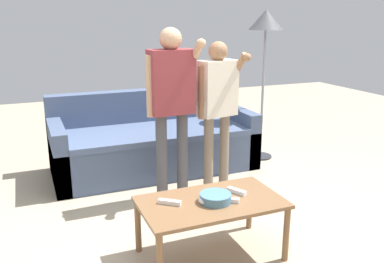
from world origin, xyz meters
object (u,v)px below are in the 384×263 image
(snack_bowl, at_px, (215,198))
(game_remote_wand_spare, at_px, (237,191))
(player_right, at_px, (217,99))
(couch, at_px, (153,143))
(player_center, at_px, (171,95))
(floor_lamp, at_px, (266,29))
(game_remote_wand_near, at_px, (227,200))
(game_remote_wand_far, at_px, (170,202))
(game_remote_nunchuk, at_px, (203,201))
(coffee_table, at_px, (211,208))

(snack_bowl, bearing_deg, game_remote_wand_spare, 20.21)
(snack_bowl, height_order, player_right, player_right)
(couch, xyz_separation_m, snack_bowl, (-0.13, -1.88, 0.16))
(game_remote_wand_spare, bearing_deg, player_center, 98.14)
(floor_lamp, height_order, player_center, floor_lamp)
(game_remote_wand_near, bearing_deg, game_remote_wand_far, 163.43)
(couch, height_order, game_remote_wand_spare, couch)
(game_remote_nunchuk, xyz_separation_m, floor_lamp, (1.52, 1.73, 1.06))
(coffee_table, relative_size, game_remote_wand_spare, 6.44)
(coffee_table, relative_size, game_remote_wand_near, 6.43)
(snack_bowl, relative_size, game_remote_wand_far, 1.50)
(couch, xyz_separation_m, player_right, (0.39, -0.81, 0.60))
(floor_lamp, bearing_deg, coffee_table, -130.20)
(game_remote_nunchuk, bearing_deg, game_remote_wand_far, 159.47)
(player_center, height_order, game_remote_wand_far, player_center)
(game_remote_wand_far, xyz_separation_m, game_remote_wand_spare, (0.50, -0.01, 0.00))
(snack_bowl, relative_size, player_right, 0.15)
(game_remote_wand_spare, bearing_deg, floor_lamp, 53.64)
(coffee_table, height_order, floor_lamp, floor_lamp)
(floor_lamp, bearing_deg, game_remote_wand_spare, -126.36)
(floor_lamp, distance_m, game_remote_wand_far, 2.62)
(snack_bowl, distance_m, game_remote_wand_spare, 0.21)
(player_center, height_order, game_remote_wand_spare, player_center)
(coffee_table, distance_m, snack_bowl, 0.09)
(couch, relative_size, floor_lamp, 1.26)
(couch, xyz_separation_m, game_remote_nunchuk, (-0.23, -1.87, 0.15))
(player_right, relative_size, game_remote_wand_near, 9.38)
(game_remote_nunchuk, height_order, floor_lamp, floor_lamp)
(snack_bowl, bearing_deg, player_center, 86.55)
(couch, relative_size, game_remote_wand_near, 14.22)
(snack_bowl, height_order, game_remote_wand_near, snack_bowl)
(coffee_table, xyz_separation_m, floor_lamp, (1.45, 1.71, 1.13))
(snack_bowl, distance_m, game_remote_wand_far, 0.31)
(snack_bowl, distance_m, game_remote_wand_near, 0.08)
(game_remote_wand_near, distance_m, game_remote_wand_far, 0.39)
(floor_lamp, xyz_separation_m, game_remote_wand_far, (-1.73, -1.66, -1.06))
(game_remote_wand_spare, bearing_deg, game_remote_wand_near, -141.15)
(couch, bearing_deg, floor_lamp, -6.11)
(floor_lamp, xyz_separation_m, game_remote_wand_spare, (-1.23, -1.67, -1.06))
(floor_lamp, bearing_deg, player_center, -152.83)
(coffee_table, relative_size, player_right, 0.69)
(snack_bowl, relative_size, player_center, 0.14)
(game_remote_wand_near, distance_m, game_remote_wand_spare, 0.16)
(player_right, xyz_separation_m, game_remote_wand_spare, (-0.32, -1.00, -0.46))
(game_remote_wand_far, bearing_deg, floor_lamp, 43.82)
(game_remote_nunchuk, xyz_separation_m, game_remote_wand_near, (0.17, -0.03, -0.01))
(player_right, bearing_deg, snack_bowl, -116.05)
(player_center, bearing_deg, game_remote_wand_near, -89.31)
(floor_lamp, bearing_deg, snack_bowl, -129.37)
(coffee_table, bearing_deg, player_right, 62.52)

